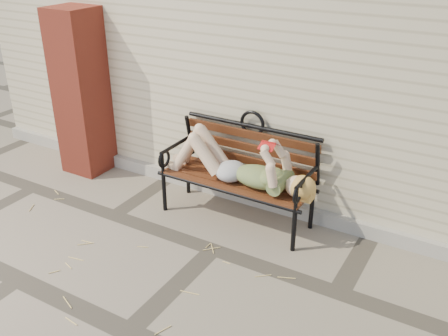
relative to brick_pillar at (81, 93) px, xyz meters
The scene contains 7 objects.
ground 2.62m from the brick_pillar, 18.06° to the right, with size 80.00×80.00×0.00m, color #75695A.
house_wall 3.26m from the brick_pillar, 44.37° to the left, with size 8.00×4.00×3.00m, color #C4B699.
foundation_strip 2.49m from the brick_pillar, ahead, with size 8.00×0.10×0.15m, color #A39E94.
brick_pillar is the anchor object (origin of this frame).
garden_bench 2.24m from the brick_pillar, ahead, with size 1.71×0.68×1.11m.
reading_woman 2.26m from the brick_pillar, ahead, with size 1.62×0.37×0.51m.
straw_scatter 2.61m from the brick_pillar, 39.64° to the right, with size 3.06×1.69×0.01m.
Camera 1 is at (2.09, -3.38, 2.81)m, focal length 40.00 mm.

